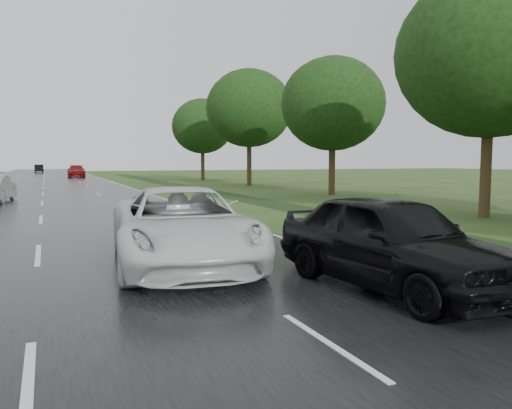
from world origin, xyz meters
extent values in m
plane|color=#264318|center=(0.00, 0.00, 0.00)|extent=(220.00, 220.00, 0.00)
cube|color=black|center=(0.00, 45.00, 0.02)|extent=(14.00, 180.00, 0.04)
cube|color=silver|center=(6.75, 45.00, 0.04)|extent=(0.12, 180.00, 0.01)
cube|color=silver|center=(0.00, 45.00, 0.04)|extent=(0.12, 180.00, 0.01)
cube|color=black|center=(11.50, 20.00, 0.00)|extent=(2.20, 120.00, 0.01)
cylinder|color=#2D2D2D|center=(11.50, 10.00, 0.25)|extent=(0.56, 1.00, 0.56)
cylinder|color=#3E3019|center=(17.00, 10.00, 1.92)|extent=(0.44, 0.44, 3.84)
ellipsoid|color=black|center=(17.00, 10.00, 6.69)|extent=(7.60, 7.60, 6.84)
cylinder|color=#3E3019|center=(18.20, 24.00, 1.76)|extent=(0.44, 0.44, 3.52)
ellipsoid|color=black|center=(18.20, 24.00, 6.14)|extent=(7.00, 7.00, 6.30)
cylinder|color=#3E3019|center=(17.80, 38.00, 2.08)|extent=(0.44, 0.44, 4.16)
ellipsoid|color=black|center=(17.80, 38.00, 7.16)|extent=(8.00, 8.00, 7.20)
cylinder|color=#3E3019|center=(17.50, 52.00, 1.84)|extent=(0.44, 0.44, 3.68)
ellipsoid|color=black|center=(17.50, 52.00, 6.38)|extent=(7.20, 7.20, 6.48)
imported|color=silver|center=(3.00, 5.49, 0.90)|extent=(3.51, 6.48, 1.73)
imported|color=black|center=(6.00, 2.00, 0.91)|extent=(2.51, 5.28, 1.74)
imported|color=maroon|center=(4.11, 67.65, 0.86)|extent=(2.53, 5.77, 1.65)
imported|color=black|center=(-1.00, 99.58, 0.79)|extent=(1.74, 4.59, 1.50)
camera|label=1|loc=(0.25, -5.31, 2.37)|focal=35.00mm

